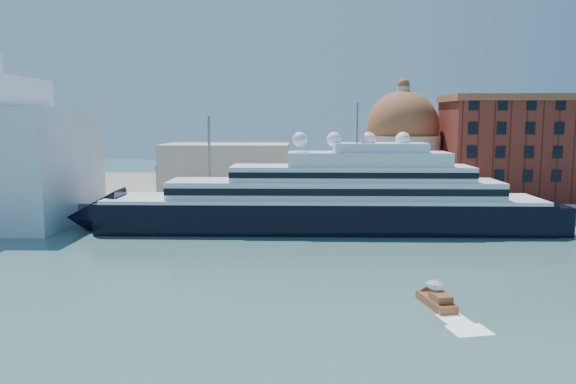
{
  "coord_description": "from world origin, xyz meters",
  "views": [
    {
      "loc": [
        -2.01,
        -76.34,
        19.93
      ],
      "look_at": [
        -4.23,
        18.0,
        7.61
      ],
      "focal_mm": 35.0,
      "sensor_mm": 36.0,
      "label": 1
    }
  ],
  "objects": [
    {
      "name": "quay",
      "position": [
        0.0,
        34.0,
        1.25
      ],
      "size": [
        180.0,
        10.0,
        2.5
      ],
      "primitive_type": "cube",
      "color": "gray",
      "rests_on": "ground"
    },
    {
      "name": "warehouse",
      "position": [
        52.0,
        52.0,
        13.79
      ],
      "size": [
        43.0,
        19.0,
        23.25
      ],
      "color": "maroon",
      "rests_on": "land"
    },
    {
      "name": "water_taxi",
      "position": [
        12.57,
        -18.02,
        0.7
      ],
      "size": [
        3.29,
        6.47,
        2.93
      ],
      "rotation": [
        0.0,
        0.0,
        0.21
      ],
      "color": "brown",
      "rests_on": "ground"
    },
    {
      "name": "superyacht",
      "position": [
        -0.65,
        23.0,
        4.58
      ],
      "size": [
        88.76,
        12.31,
        26.53
      ],
      "color": "black",
      "rests_on": "ground"
    },
    {
      "name": "land",
      "position": [
        0.0,
        75.0,
        1.0
      ],
      "size": [
        260.0,
        72.0,
        2.0
      ],
      "primitive_type": "cube",
      "color": "slate",
      "rests_on": "ground"
    },
    {
      "name": "ground",
      "position": [
        0.0,
        0.0,
        0.0
      ],
      "size": [
        400.0,
        400.0,
        0.0
      ],
      "primitive_type": "plane",
      "color": "#355C5B",
      "rests_on": "ground"
    },
    {
      "name": "church",
      "position": [
        6.39,
        57.72,
        10.91
      ],
      "size": [
        66.0,
        18.0,
        25.5
      ],
      "color": "beige",
      "rests_on": "land"
    },
    {
      "name": "service_barge",
      "position": [
        -54.77,
        20.85,
        0.81
      ],
      "size": [
        13.1,
        7.15,
        2.8
      ],
      "rotation": [
        0.0,
        0.0,
        0.25
      ],
      "color": "white",
      "rests_on": "ground"
    },
    {
      "name": "lamp_posts",
      "position": [
        -12.67,
        32.27,
        9.84
      ],
      "size": [
        120.8,
        2.4,
        18.0
      ],
      "color": "slate",
      "rests_on": "quay"
    },
    {
      "name": "quay_fence",
      "position": [
        0.0,
        29.5,
        3.1
      ],
      "size": [
        180.0,
        0.1,
        1.2
      ],
      "primitive_type": "cube",
      "color": "slate",
      "rests_on": "quay"
    }
  ]
}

